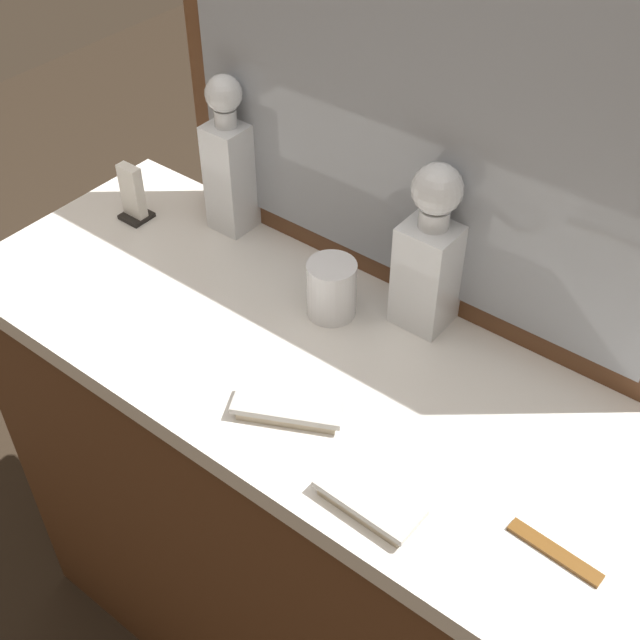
# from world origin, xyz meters

# --- Properties ---
(dresser) EXTENTS (1.28, 0.48, 0.95)m
(dresser) POSITION_xyz_m (0.00, 0.00, 0.47)
(dresser) COLOR brown
(dresser) RESTS_ON ground_plane
(dresser_mirror) EXTENTS (0.90, 0.03, 0.62)m
(dresser_mirror) POSITION_xyz_m (0.00, 0.22, 1.26)
(dresser_mirror) COLOR brown
(dresser_mirror) RESTS_ON dresser
(crystal_decanter_center) EXTENTS (0.08, 0.08, 0.28)m
(crystal_decanter_center) POSITION_xyz_m (0.07, 0.18, 1.06)
(crystal_decanter_center) COLOR white
(crystal_decanter_center) RESTS_ON dresser
(crystal_decanter_rear) EXTENTS (0.07, 0.07, 0.29)m
(crystal_decanter_rear) POSITION_xyz_m (-0.34, 0.18, 1.07)
(crystal_decanter_rear) COLOR white
(crystal_decanter_rear) RESTS_ON dresser
(crystal_tumbler_rear) EXTENTS (0.08, 0.08, 0.10)m
(crystal_tumbler_rear) POSITION_xyz_m (-0.05, 0.10, 0.99)
(crystal_tumbler_rear) COLOR white
(crystal_tumbler_rear) RESTS_ON dresser
(silver_brush_right) EXTENTS (0.17, 0.12, 0.02)m
(silver_brush_right) POSITION_xyz_m (0.03, -0.12, 0.96)
(silver_brush_right) COLOR #B7A88C
(silver_brush_right) RESTS_ON dresser
(silver_brush_far_left) EXTENTS (0.14, 0.06, 0.02)m
(silver_brush_far_left) POSITION_xyz_m (0.22, -0.17, 0.96)
(silver_brush_far_left) COLOR #B7A88C
(silver_brush_far_left) RESTS_ON dresser
(tortoiseshell_comb) EXTENTS (0.13, 0.03, 0.01)m
(tortoiseshell_comb) POSITION_xyz_m (0.44, -0.09, 0.95)
(tortoiseshell_comb) COLOR brown
(tortoiseshell_comb) RESTS_ON dresser
(napkin_holder) EXTENTS (0.05, 0.05, 0.11)m
(napkin_holder) POSITION_xyz_m (-0.50, 0.08, 0.99)
(napkin_holder) COLOR black
(napkin_holder) RESTS_ON dresser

